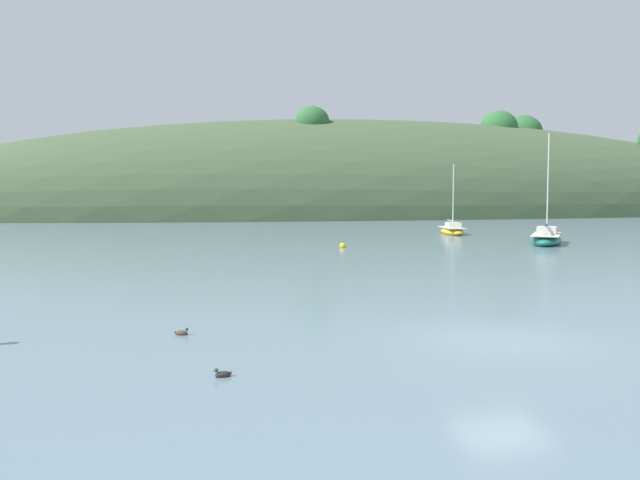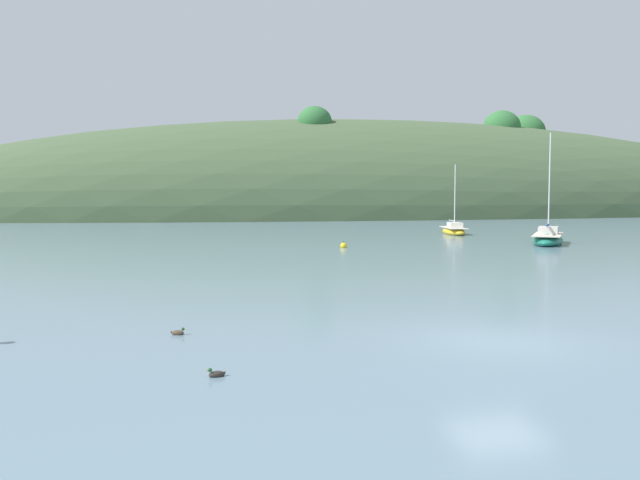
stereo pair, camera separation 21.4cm
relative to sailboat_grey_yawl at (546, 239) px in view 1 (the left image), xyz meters
The scene contains 7 objects.
ground_plane 33.82m from the sailboat_grey_yawl, 123.79° to the right, with size 400.00×400.00×0.00m, color slate.
far_shoreline_hill 56.08m from the sailboat_grey_yawl, 83.55° to the left, with size 150.00×36.00×30.73m.
sailboat_grey_yawl is the anchor object (origin of this frame).
sailboat_cream_ketch 12.03m from the sailboat_grey_yawl, 99.25° to the left, with size 2.59×5.19×6.30m.
mooring_buoy_outer 15.15m from the sailboat_grey_yawl, behind, with size 0.44×0.44×0.54m.
duck_lead 39.61m from the sailboat_grey_yawl, 131.30° to the right, with size 0.43×0.24×0.24m.
duck_straggler 36.89m from the sailboat_grey_yawl, 136.64° to the right, with size 0.42×0.27×0.24m.
Camera 1 is at (-8.64, -15.75, 3.91)m, focal length 38.25 mm.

